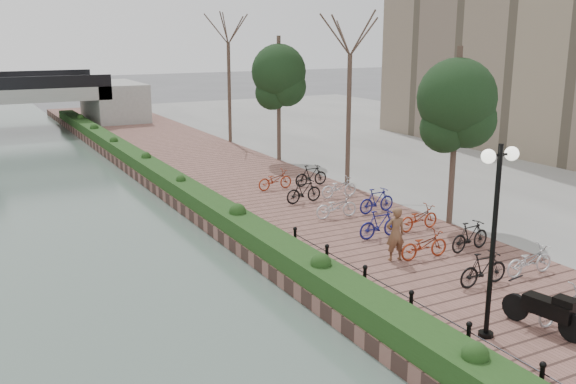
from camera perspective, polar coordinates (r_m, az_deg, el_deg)
promenade at (r=29.66m, az=-2.82°, el=-0.08°), size 8.00×75.00×0.50m
inland_pavement at (r=39.06m, az=18.95°, el=2.60°), size 24.00×75.00×0.50m
hedge at (r=30.62m, az=-10.61°, el=1.20°), size 1.10×56.00×0.60m
chain_fence at (r=15.72m, az=13.18°, el=-11.21°), size 0.10×14.10×0.70m
lamppost at (r=15.03m, az=18.06°, el=-0.62°), size 1.02×0.32×4.59m
motorcycle at (r=16.64m, az=21.80°, el=-9.57°), size 0.90×1.91×1.15m
pedestrian at (r=20.26m, az=9.52°, el=-3.70°), size 0.69×0.53×1.72m
bicycle_parking at (r=23.10m, az=9.72°, el=-2.49°), size 2.40×17.32×1.00m
street_trees at (r=26.98m, az=9.29°, el=5.79°), size 3.20×37.12×6.80m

